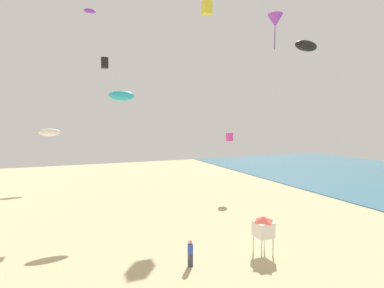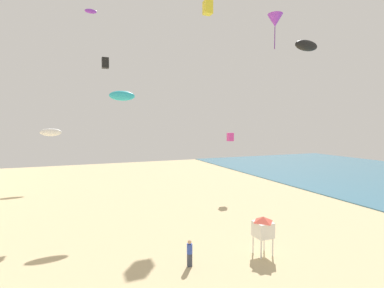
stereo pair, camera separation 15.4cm
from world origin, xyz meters
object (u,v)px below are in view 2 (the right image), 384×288
object	(u,v)px
kite_black_box	(105,63)
kite_flyer	(190,252)
lifeguard_stand	(263,227)
kite_magenta_box	(230,137)
kite_purple_parafoil	(91,11)
kite_yellow_box	(208,8)
kite_white_parafoil	(51,132)
kite_cyan_parafoil	(122,96)
kite_purple_delta	(275,21)
kite_black_parafoil	(306,46)

from	to	relation	value
kite_black_box	kite_flyer	bearing A→B (deg)	-78.84
lifeguard_stand	kite_magenta_box	xyz separation A→B (m)	(6.27, 15.25, 5.30)
kite_purple_parafoil	kite_yellow_box	distance (m)	14.41
kite_white_parafoil	kite_purple_parafoil	xyz separation A→B (m)	(5.27, -6.99, 14.67)
kite_white_parafoil	kite_purple_parafoil	distance (m)	17.09
kite_flyer	kite_magenta_box	size ratio (longest dim) A/B	1.60
kite_cyan_parafoil	kite_purple_delta	world-z (taller)	kite_purple_delta
kite_white_parafoil	kite_purple_delta	distance (m)	32.91
lifeguard_stand	kite_purple_parafoil	xyz separation A→B (m)	(-9.34, 21.80, 20.44)
kite_flyer	kite_yellow_box	size ratio (longest dim) A/B	1.00
kite_flyer	lifeguard_stand	xyz separation A→B (m)	(5.06, -0.35, 0.92)
kite_magenta_box	kite_flyer	bearing A→B (deg)	-127.25
kite_cyan_parafoil	lifeguard_stand	bearing A→B (deg)	-61.11
lifeguard_stand	kite_purple_parafoil	world-z (taller)	kite_purple_parafoil
kite_purple_parafoil	kite_cyan_parafoil	world-z (taller)	kite_purple_parafoil
kite_flyer	kite_black_parafoil	distance (m)	16.50
kite_purple_parafoil	kite_black_parafoil	distance (m)	26.00
kite_white_parafoil	kite_magenta_box	size ratio (longest dim) A/B	2.68
kite_black_parafoil	kite_purple_delta	world-z (taller)	kite_purple_delta
kite_cyan_parafoil	kite_black_parafoil	bearing A→B (deg)	-45.13
lifeguard_stand	kite_purple_delta	bearing A→B (deg)	17.18
kite_purple_parafoil	kite_black_parafoil	world-z (taller)	kite_purple_parafoil
kite_flyer	kite_black_parafoil	world-z (taller)	kite_black_parafoil
lifeguard_stand	kite_black_parafoil	bearing A→B (deg)	-6.65
kite_black_parafoil	kite_purple_delta	size ratio (longest dim) A/B	0.85
lifeguard_stand	kite_magenta_box	world-z (taller)	kite_magenta_box
kite_cyan_parafoil	kite_purple_delta	bearing A→B (deg)	-51.65
kite_white_parafoil	kite_black_parafoil	distance (m)	34.18
kite_cyan_parafoil	kite_yellow_box	distance (m)	17.71
kite_white_parafoil	kite_yellow_box	xyz separation A→B (m)	(19.20, -10.47, 15.91)
kite_black_box	kite_yellow_box	bearing A→B (deg)	8.04
kite_black_box	kite_purple_parafoil	bearing A→B (deg)	101.57
kite_black_box	lifeguard_stand	bearing A→B (deg)	-63.44
kite_yellow_box	kite_magenta_box	bearing A→B (deg)	-61.38
kite_flyer	lifeguard_stand	size ratio (longest dim) A/B	0.64
kite_purple_delta	kite_white_parafoil	bearing A→B (deg)	121.14
kite_cyan_parafoil	kite_purple_parafoil	bearing A→B (deg)	104.09
kite_black_box	kite_purple_delta	world-z (taller)	kite_purple_delta
kite_purple_parafoil	kite_cyan_parafoil	distance (m)	14.27
kite_magenta_box	kite_yellow_box	xyz separation A→B (m)	(-1.68, 3.07, 16.38)
kite_black_box	kite_yellow_box	xyz separation A→B (m)	(12.85, 1.82, 8.36)
kite_black_parafoil	kite_magenta_box	size ratio (longest dim) A/B	1.99
kite_black_box	kite_white_parafoil	world-z (taller)	kite_black_box
kite_black_box	kite_cyan_parafoil	xyz separation A→B (m)	(1.16, -3.66, -3.76)
lifeguard_stand	kite_white_parafoil	size ratio (longest dim) A/B	0.93
kite_magenta_box	kite_black_box	bearing A→B (deg)	175.06
kite_yellow_box	kite_black_parafoil	bearing A→B (deg)	-90.42
kite_white_parafoil	kite_yellow_box	size ratio (longest dim) A/B	1.67
kite_black_box	kite_white_parafoil	xyz separation A→B (m)	(-6.36, 12.28, -7.55)
kite_black_box	kite_purple_delta	distance (m)	18.09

